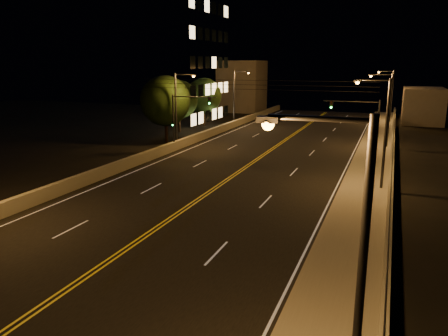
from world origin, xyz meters
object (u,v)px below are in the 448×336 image
(traffic_signal_left, at_px, (182,116))
(tree_1, at_px, (179,100))
(traffic_signal_right, at_px, (366,124))
(streetlight_3, at_px, (390,93))
(streetlight_6, at_px, (236,94))
(streetlight_2, at_px, (387,105))
(streetlight_5, at_px, (178,105))
(tree_0, at_px, (165,101))
(building_tower, at_px, (136,24))
(streetlight_1, at_px, (382,127))
(tree_2, at_px, (204,96))
(streetlight_0, at_px, (348,269))

(traffic_signal_left, xyz_separation_m, tree_1, (-6.48, 12.13, 0.63))
(traffic_signal_right, bearing_deg, streetlight_3, 87.32)
(streetlight_3, relative_size, streetlight_6, 1.00)
(streetlight_2, bearing_deg, streetlight_5, -160.03)
(streetlight_3, distance_m, streetlight_6, 24.41)
(traffic_signal_left, height_order, tree_0, tree_0)
(tree_0, relative_size, tree_1, 1.12)
(streetlight_6, bearing_deg, tree_0, -99.85)
(streetlight_3, relative_size, building_tower, 0.27)
(streetlight_3, xyz_separation_m, tree_1, (-26.78, -19.96, -0.35))
(traffic_signal_right, relative_size, tree_1, 0.85)
(streetlight_5, height_order, traffic_signal_right, streetlight_5)
(streetlight_1, distance_m, tree_2, 38.10)
(traffic_signal_left, xyz_separation_m, tree_2, (-5.84, 19.21, 0.70))
(tree_0, xyz_separation_m, tree_1, (-2.51, 8.37, -0.54))
(streetlight_2, height_order, streetlight_5, same)
(traffic_signal_left, relative_size, tree_1, 0.85)
(building_tower, bearing_deg, tree_0, -47.90)
(streetlight_3, bearing_deg, building_tower, -156.70)
(streetlight_2, distance_m, tree_2, 27.98)
(traffic_signal_left, xyz_separation_m, building_tower, (-15.61, 16.63, 11.13))
(building_tower, bearing_deg, streetlight_0, -53.80)
(building_tower, xyz_separation_m, tree_1, (9.13, -4.50, -10.50))
(streetlight_1, distance_m, streetlight_2, 17.72)
(building_tower, bearing_deg, streetlight_6, 14.30)
(streetlight_6, bearing_deg, tree_1, -123.29)
(tree_0, height_order, tree_2, tree_0)
(streetlight_0, distance_m, building_tower, 61.64)
(traffic_signal_right, height_order, tree_0, tree_0)
(streetlight_0, relative_size, streetlight_5, 1.00)
(traffic_signal_left, bearing_deg, streetlight_0, -57.96)
(streetlight_6, xyz_separation_m, building_tower, (-14.51, -3.70, 10.15))
(streetlight_1, bearing_deg, building_tower, 144.98)
(streetlight_1, bearing_deg, tree_0, 153.16)
(traffic_signal_right, distance_m, building_tower, 39.80)
(streetlight_2, xyz_separation_m, tree_0, (-24.27, -5.44, 0.19))
(streetlight_1, relative_size, tree_0, 1.04)
(streetlight_2, bearing_deg, streetlight_0, -90.00)
(streetlight_3, bearing_deg, traffic_signal_left, -122.30)
(building_tower, relative_size, tree_1, 4.38)
(streetlight_2, xyz_separation_m, streetlight_5, (-21.39, -7.77, 0.00))
(streetlight_1, distance_m, streetlight_5, 23.59)
(streetlight_2, distance_m, streetlight_3, 22.89)
(streetlight_0, height_order, tree_0, streetlight_0)
(streetlight_2, bearing_deg, tree_1, 173.75)
(streetlight_1, bearing_deg, streetlight_0, -90.00)
(streetlight_3, bearing_deg, tree_1, -143.30)
(streetlight_2, xyz_separation_m, traffic_signal_right, (-1.50, -9.20, -0.98))
(streetlight_1, xyz_separation_m, tree_1, (-26.78, 20.66, -0.35))
(traffic_signal_right, bearing_deg, tree_1, 154.35)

